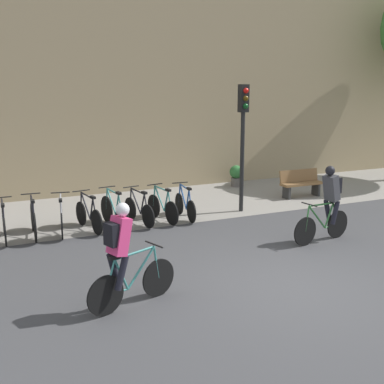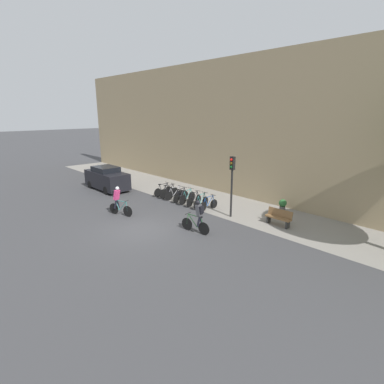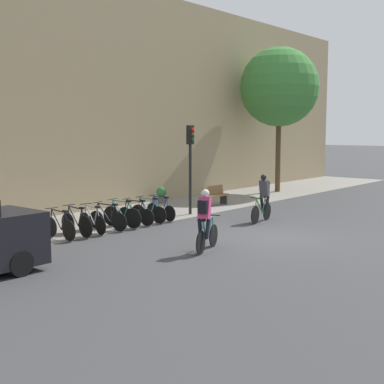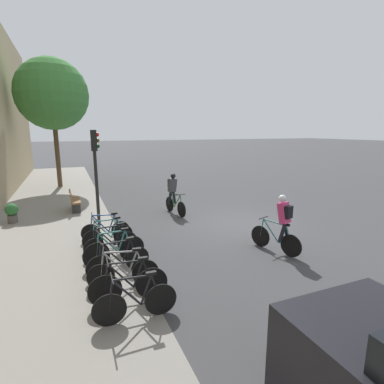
{
  "view_description": "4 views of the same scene",
  "coord_description": "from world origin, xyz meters",
  "px_view_note": "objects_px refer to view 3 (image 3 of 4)",
  "views": [
    {
      "loc": [
        -4.95,
        -6.68,
        3.54
      ],
      "look_at": [
        -0.45,
        3.27,
        1.14
      ],
      "focal_mm": 45.0,
      "sensor_mm": 36.0,
      "label": 1
    },
    {
      "loc": [
        12.57,
        -8.21,
        6.03
      ],
      "look_at": [
        0.63,
        3.11,
        1.63
      ],
      "focal_mm": 28.0,
      "sensor_mm": 36.0,
      "label": 2
    },
    {
      "loc": [
        -14.5,
        -8.83,
        3.42
      ],
      "look_at": [
        -1.14,
        2.4,
        1.38
      ],
      "focal_mm": 50.0,
      "sensor_mm": 36.0,
      "label": 3
    },
    {
      "loc": [
        -9.68,
        6.01,
        3.58
      ],
      "look_at": [
        -1.02,
        2.41,
        1.65
      ],
      "focal_mm": 28.0,
      "sensor_mm": 36.0,
      "label": 4
    }
  ],
  "objects_px": {
    "parked_bike_6": "(149,212)",
    "parked_bike_2": "(93,221)",
    "parked_bike_0": "(60,227)",
    "parked_bike_1": "(77,223)",
    "parked_bike_7": "(161,210)",
    "bench": "(215,195)",
    "cyclist_pink": "(205,219)",
    "cyclist_grey": "(263,196)",
    "parked_bike_3": "(108,219)",
    "potted_plant": "(161,194)",
    "parked_bike_4": "(122,216)",
    "parked_bike_5": "(136,214)",
    "traffic_light_pole": "(190,153)"
  },
  "relations": [
    {
      "from": "cyclist_pink",
      "to": "parked_bike_6",
      "type": "distance_m",
      "value": 5.26
    },
    {
      "from": "cyclist_grey",
      "to": "parked_bike_1",
      "type": "xyz_separation_m",
      "value": [
        -6.23,
        3.15,
        -0.54
      ]
    },
    {
      "from": "traffic_light_pole",
      "to": "potted_plant",
      "type": "distance_m",
      "value": 4.07
    },
    {
      "from": "parked_bike_0",
      "to": "parked_bike_1",
      "type": "bearing_deg",
      "value": 0.08
    },
    {
      "from": "cyclist_grey",
      "to": "parked_bike_4",
      "type": "height_order",
      "value": "cyclist_grey"
    },
    {
      "from": "parked_bike_1",
      "to": "parked_bike_5",
      "type": "bearing_deg",
      "value": -0.03
    },
    {
      "from": "parked_bike_7",
      "to": "potted_plant",
      "type": "distance_m",
      "value": 4.64
    },
    {
      "from": "cyclist_grey",
      "to": "parked_bike_6",
      "type": "bearing_deg",
      "value": 132.8
    },
    {
      "from": "parked_bike_5",
      "to": "potted_plant",
      "type": "bearing_deg",
      "value": 33.93
    },
    {
      "from": "cyclist_pink",
      "to": "bench",
      "type": "relative_size",
      "value": 1.21
    },
    {
      "from": "parked_bike_5",
      "to": "parked_bike_7",
      "type": "bearing_deg",
      "value": -0.0
    },
    {
      "from": "parked_bike_0",
      "to": "parked_bike_1",
      "type": "distance_m",
      "value": 0.66
    },
    {
      "from": "parked_bike_3",
      "to": "parked_bike_4",
      "type": "height_order",
      "value": "parked_bike_4"
    },
    {
      "from": "parked_bike_1",
      "to": "traffic_light_pole",
      "type": "bearing_deg",
      "value": 0.34
    },
    {
      "from": "parked_bike_4",
      "to": "parked_bike_5",
      "type": "height_order",
      "value": "parked_bike_4"
    },
    {
      "from": "cyclist_pink",
      "to": "parked_bike_3",
      "type": "distance_m",
      "value": 4.69
    },
    {
      "from": "cyclist_pink",
      "to": "parked_bike_0",
      "type": "bearing_deg",
      "value": 108.42
    },
    {
      "from": "bench",
      "to": "parked_bike_7",
      "type": "bearing_deg",
      "value": -169.29
    },
    {
      "from": "parked_bike_2",
      "to": "bench",
      "type": "bearing_deg",
      "value": 6.21
    },
    {
      "from": "parked_bike_6",
      "to": "cyclist_pink",
      "type": "bearing_deg",
      "value": -117.69
    },
    {
      "from": "cyclist_pink",
      "to": "parked_bike_5",
      "type": "bearing_deg",
      "value": 69.09
    },
    {
      "from": "parked_bike_4",
      "to": "parked_bike_3",
      "type": "bearing_deg",
      "value": -179.85
    },
    {
      "from": "cyclist_pink",
      "to": "cyclist_grey",
      "type": "distance_m",
      "value": 5.55
    },
    {
      "from": "parked_bike_4",
      "to": "cyclist_grey",
      "type": "bearing_deg",
      "value": -36.6
    },
    {
      "from": "parked_bike_0",
      "to": "potted_plant",
      "type": "xyz_separation_m",
      "value": [
        8.02,
        3.17,
        0.05
      ]
    },
    {
      "from": "parked_bike_4",
      "to": "parked_bike_6",
      "type": "height_order",
      "value": "parked_bike_4"
    },
    {
      "from": "bench",
      "to": "cyclist_grey",
      "type": "bearing_deg",
      "value": -119.24
    },
    {
      "from": "parked_bike_2",
      "to": "bench",
      "type": "relative_size",
      "value": 1.11
    },
    {
      "from": "cyclist_grey",
      "to": "parked_bike_7",
      "type": "bearing_deg",
      "value": 125.61
    },
    {
      "from": "traffic_light_pole",
      "to": "parked_bike_4",
      "type": "bearing_deg",
      "value": -179.48
    },
    {
      "from": "parked_bike_2",
      "to": "parked_bike_6",
      "type": "height_order",
      "value": "parked_bike_6"
    },
    {
      "from": "parked_bike_0",
      "to": "traffic_light_pole",
      "type": "xyz_separation_m",
      "value": [
        6.43,
        0.04,
        2.11
      ]
    },
    {
      "from": "cyclist_grey",
      "to": "traffic_light_pole",
      "type": "height_order",
      "value": "traffic_light_pole"
    },
    {
      "from": "parked_bike_4",
      "to": "traffic_light_pole",
      "type": "xyz_separation_m",
      "value": [
        3.78,
        0.03,
        2.08
      ]
    },
    {
      "from": "parked_bike_5",
      "to": "potted_plant",
      "type": "xyz_separation_m",
      "value": [
        4.71,
        3.17,
        0.05
      ]
    },
    {
      "from": "parked_bike_1",
      "to": "parked_bike_3",
      "type": "relative_size",
      "value": 1.04
    },
    {
      "from": "parked_bike_0",
      "to": "parked_bike_2",
      "type": "relative_size",
      "value": 1.0
    },
    {
      "from": "parked_bike_0",
      "to": "parked_bike_4",
      "type": "bearing_deg",
      "value": 0.03
    },
    {
      "from": "traffic_light_pole",
      "to": "potted_plant",
      "type": "xyz_separation_m",
      "value": [
        1.6,
        3.13,
        -2.06
      ]
    },
    {
      "from": "parked_bike_3",
      "to": "parked_bike_2",
      "type": "bearing_deg",
      "value": -180.0
    },
    {
      "from": "parked_bike_0",
      "to": "parked_bike_6",
      "type": "height_order",
      "value": "parked_bike_0"
    },
    {
      "from": "parked_bike_6",
      "to": "parked_bike_2",
      "type": "bearing_deg",
      "value": -179.98
    },
    {
      "from": "traffic_light_pole",
      "to": "cyclist_pink",
      "type": "bearing_deg",
      "value": -136.29
    },
    {
      "from": "parked_bike_2",
      "to": "traffic_light_pole",
      "type": "height_order",
      "value": "traffic_light_pole"
    },
    {
      "from": "parked_bike_5",
      "to": "parked_bike_2",
      "type": "bearing_deg",
      "value": -180.0
    },
    {
      "from": "cyclist_grey",
      "to": "parked_bike_3",
      "type": "height_order",
      "value": "cyclist_grey"
    },
    {
      "from": "cyclist_pink",
      "to": "parked_bike_7",
      "type": "bearing_deg",
      "value": 56.28
    },
    {
      "from": "parked_bike_0",
      "to": "parked_bike_3",
      "type": "height_order",
      "value": "parked_bike_0"
    },
    {
      "from": "traffic_light_pole",
      "to": "potted_plant",
      "type": "bearing_deg",
      "value": 63.0
    },
    {
      "from": "parked_bike_7",
      "to": "bench",
      "type": "xyz_separation_m",
      "value": [
        4.49,
        0.85,
        0.08
      ]
    }
  ]
}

